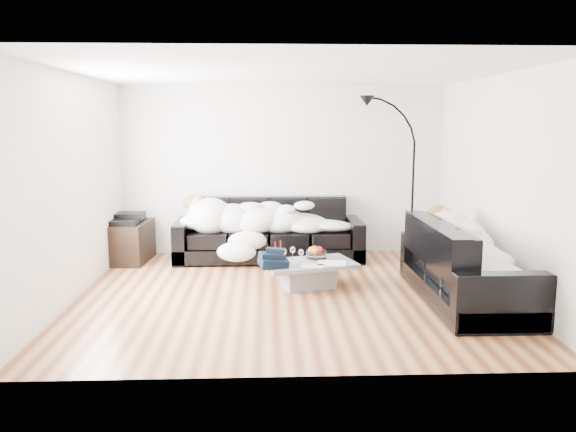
{
  "coord_description": "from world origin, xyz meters",
  "views": [
    {
      "loc": [
        -0.27,
        -6.51,
        2.02
      ],
      "look_at": [
        0.0,
        0.3,
        0.9
      ],
      "focal_mm": 35.0,
      "sensor_mm": 36.0,
      "label": 1
    }
  ],
  "objects_px": {
    "sofa_back": "(269,230)",
    "stereo": "(127,218)",
    "sleeper_back": "(269,217)",
    "sofa_right": "(466,262)",
    "floor_lamp": "(413,187)",
    "fruit_bowl": "(316,252)",
    "av_cabinet": "(128,242)",
    "shoes": "(302,281)",
    "wine_glass_a": "(293,253)",
    "candle_right": "(281,250)",
    "wine_glass_c": "(301,255)",
    "wine_glass_b": "(284,255)",
    "candle_left": "(275,250)",
    "sleeper_right": "(466,245)",
    "coffee_table": "(308,275)"
  },
  "relations": [
    {
      "from": "candle_left",
      "to": "wine_glass_a",
      "type": "bearing_deg",
      "value": -13.44
    },
    {
      "from": "sleeper_back",
      "to": "sofa_back",
      "type": "bearing_deg",
      "value": 90.0
    },
    {
      "from": "fruit_bowl",
      "to": "candle_right",
      "type": "xyz_separation_m",
      "value": [
        -0.46,
        0.01,
        0.03
      ]
    },
    {
      "from": "coffee_table",
      "to": "stereo",
      "type": "bearing_deg",
      "value": 150.24
    },
    {
      "from": "sleeper_back",
      "to": "stereo",
      "type": "bearing_deg",
      "value": 179.7
    },
    {
      "from": "wine_glass_b",
      "to": "av_cabinet",
      "type": "distance_m",
      "value": 2.69
    },
    {
      "from": "candle_left",
      "to": "av_cabinet",
      "type": "xyz_separation_m",
      "value": [
        -2.16,
        1.27,
        -0.14
      ]
    },
    {
      "from": "shoes",
      "to": "candle_left",
      "type": "bearing_deg",
      "value": 171.83
    },
    {
      "from": "sofa_back",
      "to": "sleeper_right",
      "type": "xyz_separation_m",
      "value": [
        2.25,
        -2.09,
        0.2
      ]
    },
    {
      "from": "wine_glass_c",
      "to": "candle_right",
      "type": "distance_m",
      "value": 0.32
    },
    {
      "from": "sofa_back",
      "to": "sofa_right",
      "type": "xyz_separation_m",
      "value": [
        2.25,
        -2.09,
        0.0
      ]
    },
    {
      "from": "wine_glass_c",
      "to": "stereo",
      "type": "distance_m",
      "value": 2.88
    },
    {
      "from": "wine_glass_b",
      "to": "stereo",
      "type": "relative_size",
      "value": 0.4
    },
    {
      "from": "candle_right",
      "to": "av_cabinet",
      "type": "distance_m",
      "value": 2.56
    },
    {
      "from": "shoes",
      "to": "wine_glass_a",
      "type": "bearing_deg",
      "value": 168.2
    },
    {
      "from": "candle_left",
      "to": "shoes",
      "type": "relative_size",
      "value": 0.47
    },
    {
      "from": "sofa_back",
      "to": "wine_glass_a",
      "type": "distance_m",
      "value": 1.4
    },
    {
      "from": "wine_glass_c",
      "to": "sleeper_back",
      "type": "bearing_deg",
      "value": 105.08
    },
    {
      "from": "wine_glass_c",
      "to": "candle_right",
      "type": "relative_size",
      "value": 0.71
    },
    {
      "from": "fruit_bowl",
      "to": "av_cabinet",
      "type": "xyz_separation_m",
      "value": [
        -2.68,
        1.27,
        -0.11
      ]
    },
    {
      "from": "sofa_back",
      "to": "wine_glass_a",
      "type": "relative_size",
      "value": 16.86
    },
    {
      "from": "sleeper_right",
      "to": "wine_glass_a",
      "type": "distance_m",
      "value": 2.1
    },
    {
      "from": "wine_glass_a",
      "to": "sleeper_right",
      "type": "bearing_deg",
      "value": -20.35
    },
    {
      "from": "candle_left",
      "to": "candle_right",
      "type": "distance_m",
      "value": 0.07
    },
    {
      "from": "candle_left",
      "to": "av_cabinet",
      "type": "bearing_deg",
      "value": 149.49
    },
    {
      "from": "wine_glass_b",
      "to": "candle_right",
      "type": "xyz_separation_m",
      "value": [
        -0.03,
        0.19,
        0.03
      ]
    },
    {
      "from": "coffee_table",
      "to": "sleeper_right",
      "type": "bearing_deg",
      "value": -18.24
    },
    {
      "from": "av_cabinet",
      "to": "stereo",
      "type": "distance_m",
      "value": 0.36
    },
    {
      "from": "wine_glass_b",
      "to": "floor_lamp",
      "type": "relative_size",
      "value": 0.08
    },
    {
      "from": "sleeper_back",
      "to": "stereo",
      "type": "relative_size",
      "value": 5.34
    },
    {
      "from": "sofa_back",
      "to": "stereo",
      "type": "xyz_separation_m",
      "value": [
        -2.09,
        -0.04,
        0.2
      ]
    },
    {
      "from": "candle_right",
      "to": "stereo",
      "type": "distance_m",
      "value": 2.57
    },
    {
      "from": "candle_right",
      "to": "shoes",
      "type": "distance_m",
      "value": 0.48
    },
    {
      "from": "sleeper_back",
      "to": "wine_glass_a",
      "type": "bearing_deg",
      "value": -77.56
    },
    {
      "from": "fruit_bowl",
      "to": "candle_left",
      "type": "distance_m",
      "value": 0.52
    },
    {
      "from": "shoes",
      "to": "floor_lamp",
      "type": "bearing_deg",
      "value": 48.62
    },
    {
      "from": "wine_glass_a",
      "to": "stereo",
      "type": "height_order",
      "value": "stereo"
    },
    {
      "from": "sofa_right",
      "to": "floor_lamp",
      "type": "xyz_separation_m",
      "value": [
        -0.04,
        2.28,
        0.62
      ]
    },
    {
      "from": "sofa_back",
      "to": "coffee_table",
      "type": "relative_size",
      "value": 2.48
    },
    {
      "from": "shoes",
      "to": "sofa_right",
      "type": "bearing_deg",
      "value": -13.23
    },
    {
      "from": "wine_glass_c",
      "to": "wine_glass_b",
      "type": "bearing_deg",
      "value": 179.64
    },
    {
      "from": "fruit_bowl",
      "to": "shoes",
      "type": "xyz_separation_m",
      "value": [
        -0.19,
        -0.09,
        -0.36
      ]
    },
    {
      "from": "candle_left",
      "to": "av_cabinet",
      "type": "relative_size",
      "value": 0.25
    },
    {
      "from": "wine_glass_c",
      "to": "av_cabinet",
      "type": "xyz_separation_m",
      "value": [
        -2.48,
        1.45,
        -0.11
      ]
    },
    {
      "from": "sleeper_back",
      "to": "candle_left",
      "type": "distance_m",
      "value": 1.28
    },
    {
      "from": "sofa_right",
      "to": "shoes",
      "type": "height_order",
      "value": "sofa_right"
    },
    {
      "from": "coffee_table",
      "to": "wine_glass_c",
      "type": "bearing_deg",
      "value": 168.78
    },
    {
      "from": "fruit_bowl",
      "to": "candle_right",
      "type": "distance_m",
      "value": 0.46
    },
    {
      "from": "sofa_back",
      "to": "av_cabinet",
      "type": "relative_size",
      "value": 3.26
    },
    {
      "from": "sleeper_right",
      "to": "wine_glass_a",
      "type": "relative_size",
      "value": 11.73
    }
  ]
}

